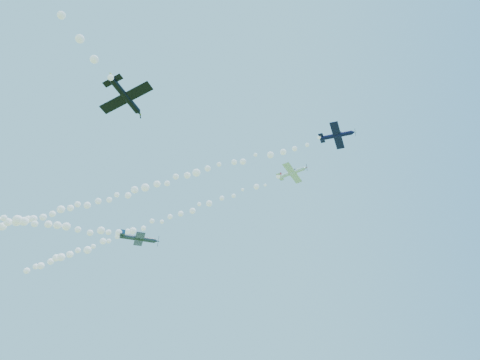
# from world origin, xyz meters

# --- Properties ---
(plane_white) EXTENTS (6.19, 6.56, 1.92)m
(plane_white) POSITION_xyz_m (11.99, 0.63, 53.34)
(plane_white) COLOR white
(smoke_trail_white) EXTENTS (68.82, 32.65, 2.74)m
(smoke_trail_white) POSITION_xyz_m (-24.03, 17.06, 53.04)
(smoke_trail_white) COLOR white
(plane_navy) EXTENTS (6.42, 6.82, 2.56)m
(plane_navy) POSITION_xyz_m (19.54, -9.22, 52.59)
(plane_navy) COLOR #0C0D38
(smoke_trail_navy) EXTENTS (73.85, 22.82, 2.57)m
(smoke_trail_navy) POSITION_xyz_m (-19.19, 1.86, 52.41)
(smoke_trail_navy) COLOR white
(plane_grey) EXTENTS (7.12, 7.40, 2.22)m
(plane_grey) POSITION_xyz_m (-16.61, 1.97, 40.96)
(plane_grey) COLOR #333A4A
(plane_black) EXTENTS (6.56, 6.34, 2.03)m
(plane_black) POSITION_xyz_m (-9.00, -29.45, 40.54)
(plane_black) COLOR black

